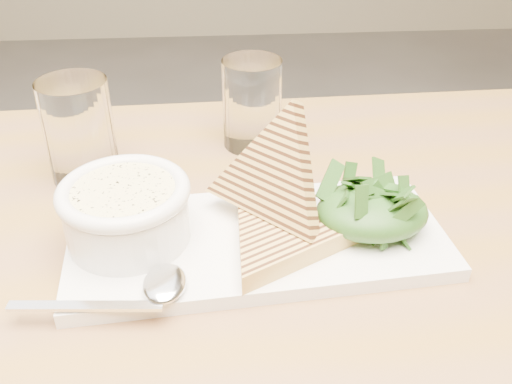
{
  "coord_description": "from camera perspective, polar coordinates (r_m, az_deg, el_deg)",
  "views": [
    {
      "loc": [
        -0.09,
        -0.42,
        1.1
      ],
      "look_at": [
        -0.06,
        0.03,
        0.8
      ],
      "focal_mm": 40.0,
      "sensor_mm": 36.0,
      "label": 1
    }
  ],
  "objects": [
    {
      "name": "table_top",
      "position": [
        0.52,
        -14.3,
        -12.79
      ],
      "size": [
        1.26,
        0.86,
        0.04
      ],
      "primitive_type": "cube",
      "rotation": [
        0.0,
        0.0,
        0.03
      ],
      "color": "brown",
      "rests_on": "ground"
    },
    {
      "name": "table_leg_br",
      "position": [
        1.14,
        21.81,
        -10.56
      ],
      "size": [
        0.06,
        0.06,
        0.71
      ],
      "primitive_type": "cylinder",
      "color": "brown",
      "rests_on": "ground"
    },
    {
      "name": "platter",
      "position": [
        0.55,
        0.16,
        -4.87
      ],
      "size": [
        0.37,
        0.19,
        0.01
      ],
      "primitive_type": "cube",
      "rotation": [
        0.0,
        0.0,
        0.08
      ],
      "color": "white",
      "rests_on": "table_top"
    },
    {
      "name": "soup_bowl",
      "position": [
        0.54,
        -12.74,
        -2.56
      ],
      "size": [
        0.11,
        0.11,
        0.05
      ],
      "primitive_type": "cylinder",
      "color": "white",
      "rests_on": "platter"
    },
    {
      "name": "soup",
      "position": [
        0.53,
        -13.11,
        -0.11
      ],
      "size": [
        0.1,
        0.1,
        0.01
      ],
      "primitive_type": "cylinder",
      "color": "beige",
      "rests_on": "soup_bowl"
    },
    {
      "name": "bowl_rim",
      "position": [
        0.52,
        -13.13,
        0.07
      ],
      "size": [
        0.12,
        0.12,
        0.01
      ],
      "primitive_type": "torus",
      "color": "white",
      "rests_on": "soup_bowl"
    },
    {
      "name": "sandwich_flat",
      "position": [
        0.53,
        2.45,
        -4.53
      ],
      "size": [
        0.2,
        0.2,
        0.02
      ],
      "primitive_type": null,
      "rotation": [
        0.0,
        0.0,
        0.5
      ],
      "color": "tan",
      "rests_on": "platter"
    },
    {
      "name": "sandwich_lean",
      "position": [
        0.53,
        1.66,
        1.42
      ],
      "size": [
        0.21,
        0.21,
        0.17
      ],
      "primitive_type": null,
      "rotation": [
        1.08,
        0.0,
        -0.78
      ],
      "color": "tan",
      "rests_on": "sandwich_flat"
    },
    {
      "name": "salad_base",
      "position": [
        0.55,
        11.53,
        -1.93
      ],
      "size": [
        0.11,
        0.08,
        0.04
      ],
      "primitive_type": "ellipsoid",
      "color": "#0D330C",
      "rests_on": "platter"
    },
    {
      "name": "arugula_pile",
      "position": [
        0.55,
        11.61,
        -1.38
      ],
      "size": [
        0.11,
        0.1,
        0.05
      ],
      "primitive_type": null,
      "color": "#3C6625",
      "rests_on": "platter"
    },
    {
      "name": "spoon_bowl",
      "position": [
        0.49,
        -9.13,
        -9.01
      ],
      "size": [
        0.04,
        0.05,
        0.01
      ],
      "primitive_type": "ellipsoid",
      "rotation": [
        0.0,
        0.0,
        -0.07
      ],
      "color": "silver",
      "rests_on": "platter"
    },
    {
      "name": "spoon_handle",
      "position": [
        0.49,
        -16.71,
        -10.88
      ],
      "size": [
        0.13,
        0.02,
        0.0
      ],
      "primitive_type": "cube",
      "rotation": [
        0.0,
        0.0,
        -0.07
      ],
      "color": "silver",
      "rests_on": "platter"
    },
    {
      "name": "glass_near",
      "position": [
        0.66,
        -17.24,
        5.86
      ],
      "size": [
        0.08,
        0.08,
        0.12
      ],
      "primitive_type": "cylinder",
      "color": "white",
      "rests_on": "table_top"
    },
    {
      "name": "glass_far",
      "position": [
        0.7,
        -0.4,
        8.83
      ],
      "size": [
        0.07,
        0.07,
        0.11
      ],
      "primitive_type": "cylinder",
      "color": "white",
      "rests_on": "table_top"
    }
  ]
}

